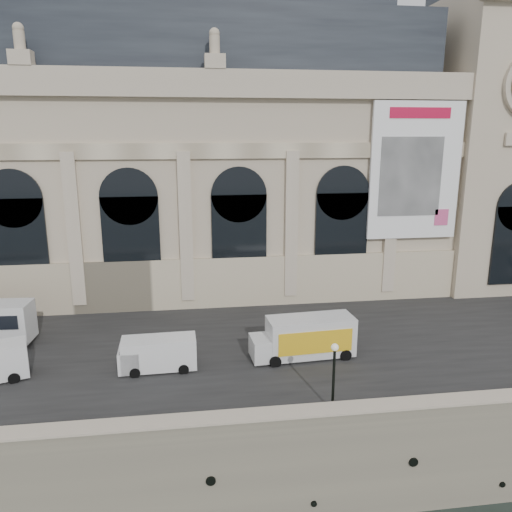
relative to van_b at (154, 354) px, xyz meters
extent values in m
cube|color=gray|center=(1.48, 25.73, -4.24)|extent=(160.00, 70.00, 6.00)
cube|color=#2D2D2D|center=(1.48, 4.73, -1.21)|extent=(160.00, 24.00, 0.06)
cube|color=gray|center=(1.48, -8.67, -0.69)|extent=(160.00, 1.20, 1.10)
cube|color=#BDAE98|center=(1.48, -8.67, -0.09)|extent=(160.00, 1.40, 0.12)
cube|color=#BCAC90|center=(-4.52, 21.73, 9.76)|extent=(68.00, 18.00, 22.00)
cube|color=#BDAE98|center=(-4.52, 12.58, 1.26)|extent=(68.60, 0.40, 5.00)
cube|color=#BDAE98|center=(-4.52, 12.43, 19.56)|extent=(69.00, 0.80, 2.40)
cube|color=#BDAE98|center=(-4.52, 12.58, 13.76)|extent=(68.00, 0.30, 1.40)
cube|color=#293037|center=(-4.52, 21.73, 23.76)|extent=(64.00, 15.00, 6.00)
cube|color=#293037|center=(-4.52, 21.73, 27.26)|extent=(56.00, 10.00, 1.20)
cube|color=black|center=(-12.52, 12.55, 5.26)|extent=(5.20, 0.25, 9.00)
cylinder|color=black|center=(-12.52, 12.55, 9.76)|extent=(5.20, 0.25, 5.20)
cube|color=#BDAE98|center=(-7.52, 12.48, 6.76)|extent=(1.20, 0.50, 14.00)
cube|color=black|center=(-2.52, 12.55, 5.26)|extent=(5.20, 0.25, 9.00)
cylinder|color=black|center=(-2.52, 12.55, 9.76)|extent=(5.20, 0.25, 5.20)
cube|color=#BDAE98|center=(2.48, 12.48, 6.76)|extent=(1.20, 0.50, 14.00)
cube|color=black|center=(7.48, 12.55, 5.26)|extent=(5.20, 0.25, 9.00)
cylinder|color=black|center=(7.48, 12.55, 9.76)|extent=(5.20, 0.25, 5.20)
cube|color=#BDAE98|center=(12.48, 12.48, 6.76)|extent=(1.20, 0.50, 14.00)
cube|color=black|center=(17.48, 12.55, 5.26)|extent=(5.20, 0.25, 9.00)
cylinder|color=black|center=(17.48, 12.55, 9.76)|extent=(5.20, 0.25, 5.20)
cube|color=#BDAE98|center=(22.48, 12.48, 6.76)|extent=(1.20, 0.50, 14.00)
cube|color=white|center=(24.48, 12.28, 11.76)|extent=(9.00, 0.35, 13.00)
cube|color=#B30B2F|center=(24.48, 12.08, 17.16)|extent=(6.00, 0.06, 1.00)
cube|color=gray|center=(23.98, 12.08, 11.26)|extent=(6.20, 0.06, 7.50)
cube|color=#CA477D|center=(27.48, 12.08, 7.26)|extent=(1.40, 0.06, 1.60)
cube|color=#BCAC90|center=(35.48, 18.73, 13.76)|extent=(12.00, 14.00, 30.00)
cylinder|color=black|center=(-11.54, 4.71, -0.74)|extent=(1.02, 0.37, 1.01)
cylinder|color=black|center=(-11.36, 7.21, -0.74)|extent=(1.02, 0.37, 1.01)
cube|color=silver|center=(0.34, 0.01, 0.07)|extent=(5.29, 2.18, 2.23)
cube|color=silver|center=(-1.75, -0.05, -0.27)|extent=(1.52, 2.08, 1.55)
cube|color=black|center=(-2.29, -0.06, 0.26)|extent=(0.11, 1.75, 0.78)
cylinder|color=black|center=(-1.30, -1.05, -0.87)|extent=(0.74, 0.26, 0.74)
cylinder|color=black|center=(-1.36, 0.98, -0.87)|extent=(0.74, 0.26, 0.74)
cylinder|color=black|center=(2.04, -0.96, -0.87)|extent=(0.74, 0.26, 0.74)
cylinder|color=black|center=(1.99, 1.07, -0.87)|extent=(0.74, 0.26, 0.74)
cylinder|color=black|center=(-9.37, -0.73, -0.85)|extent=(0.82, 0.48, 0.78)
cylinder|color=black|center=(-10.02, 1.31, -0.85)|extent=(0.82, 0.48, 0.78)
cube|color=silver|center=(11.58, 0.67, 0.44)|extent=(6.65, 2.92, 2.92)
cube|color=gold|center=(11.67, -0.60, 0.44)|extent=(5.62, 0.44, 1.73)
cube|color=#B30B2F|center=(11.67, -0.60, 0.44)|extent=(3.24, 0.26, 0.65)
cube|color=silver|center=(7.91, 0.43, -0.21)|extent=(1.89, 2.49, 1.62)
cylinder|color=black|center=(8.64, -0.77, -0.80)|extent=(0.88, 0.36, 0.87)
cylinder|color=black|center=(8.47, 1.71, -0.80)|extent=(0.88, 0.36, 0.87)
cylinder|color=black|center=(14.05, -0.41, -0.80)|extent=(0.88, 0.36, 0.87)
cylinder|color=black|center=(13.88, 2.08, -0.80)|extent=(0.88, 0.36, 0.87)
cylinder|color=black|center=(11.05, -7.14, -1.03)|extent=(0.46, 0.46, 0.42)
cylinder|color=black|center=(11.05, -7.14, 0.84)|extent=(0.17, 0.17, 4.16)
sphere|color=beige|center=(11.05, -7.14, 3.02)|extent=(0.46, 0.46, 0.46)
camera|label=1|loc=(2.67, -33.54, 15.34)|focal=35.00mm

